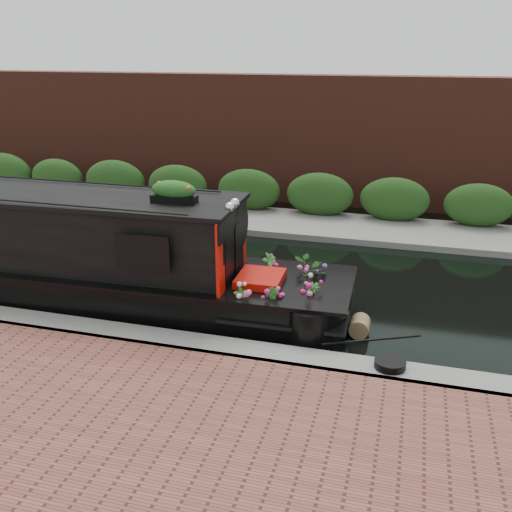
# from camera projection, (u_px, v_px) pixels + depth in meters

# --- Properties ---
(ground) EXTENTS (80.00, 80.00, 0.00)m
(ground) POSITION_uv_depth(u_px,v_px,m) (182.00, 273.00, 12.88)
(ground) COLOR black
(ground) RESTS_ON ground
(near_bank_coping) EXTENTS (40.00, 0.60, 0.50)m
(near_bank_coping) POSITION_uv_depth(u_px,v_px,m) (108.00, 342.00, 9.90)
(near_bank_coping) COLOR slate
(near_bank_coping) RESTS_ON ground
(far_bank_path) EXTENTS (40.00, 2.40, 0.34)m
(far_bank_path) POSITION_uv_depth(u_px,v_px,m) (238.00, 222.00, 16.68)
(far_bank_path) COLOR slate
(far_bank_path) RESTS_ON ground
(far_hedge) EXTENTS (40.00, 1.10, 2.80)m
(far_hedge) POSITION_uv_depth(u_px,v_px,m) (246.00, 214.00, 17.49)
(far_hedge) COLOR #1D4115
(far_hedge) RESTS_ON ground
(far_brick_wall) EXTENTS (40.00, 1.00, 8.00)m
(far_brick_wall) POSITION_uv_depth(u_px,v_px,m) (264.00, 197.00, 19.38)
(far_brick_wall) COLOR #52261B
(far_brick_wall) RESTS_ON ground
(narrowboat) EXTENTS (12.08, 2.47, 2.81)m
(narrowboat) POSITION_uv_depth(u_px,v_px,m) (39.00, 256.00, 11.51)
(narrowboat) COLOR black
(narrowboat) RESTS_ON ground
(rope_fender) EXTENTS (0.34, 0.42, 0.34)m
(rope_fender) POSITION_uv_depth(u_px,v_px,m) (360.00, 326.00, 10.09)
(rope_fender) COLOR brown
(rope_fender) RESTS_ON ground
(coiled_mooring_rope) EXTENTS (0.48, 0.48, 0.12)m
(coiled_mooring_rope) POSITION_uv_depth(u_px,v_px,m) (390.00, 364.00, 8.64)
(coiled_mooring_rope) COLOR black
(coiled_mooring_rope) RESTS_ON near_bank_coping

